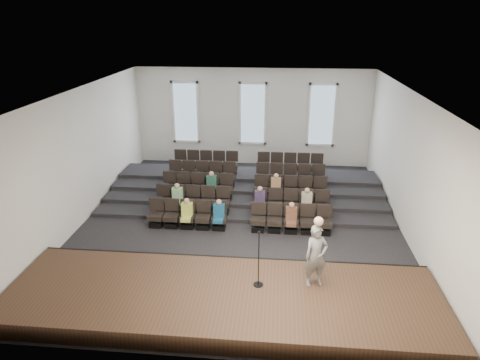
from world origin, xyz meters
name	(u,v)px	position (x,y,z in m)	size (l,w,h in m)	color
ground	(240,222)	(0.00, 0.00, 0.00)	(14.00, 14.00, 0.00)	black
ceiling	(240,92)	(0.00, 0.00, 5.01)	(12.00, 14.00, 0.02)	white
wall_back	(253,117)	(0.00, 7.02, 2.50)	(12.00, 0.04, 5.00)	silver
wall_front	(209,267)	(0.00, -7.02, 2.50)	(12.00, 0.04, 5.00)	silver
wall_left	(81,156)	(-6.02, 0.00, 2.50)	(0.04, 14.00, 5.00)	silver
wall_right	(410,166)	(6.02, 0.00, 2.50)	(0.04, 14.00, 5.00)	silver
stage	(223,299)	(0.00, -5.10, 0.25)	(11.80, 3.60, 0.50)	#3E281A
stage_lip	(230,264)	(0.00, -3.33, 0.25)	(11.80, 0.06, 0.52)	black
risers	(247,187)	(0.00, 3.17, 0.20)	(11.80, 4.80, 0.60)	black
seating_rows	(244,191)	(0.00, 1.54, 0.68)	(6.80, 4.70, 1.67)	black
windows	(253,114)	(0.00, 6.95, 2.70)	(8.44, 0.10, 3.24)	white
audience	(241,200)	(0.00, 0.32, 0.81)	(5.45, 2.64, 1.10)	#BDCB51
speaker	(316,256)	(2.49, -4.51, 1.39)	(0.65, 0.43, 1.79)	slate
mic_stand	(258,270)	(0.95, -4.71, 1.00)	(0.28, 0.28, 1.68)	black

